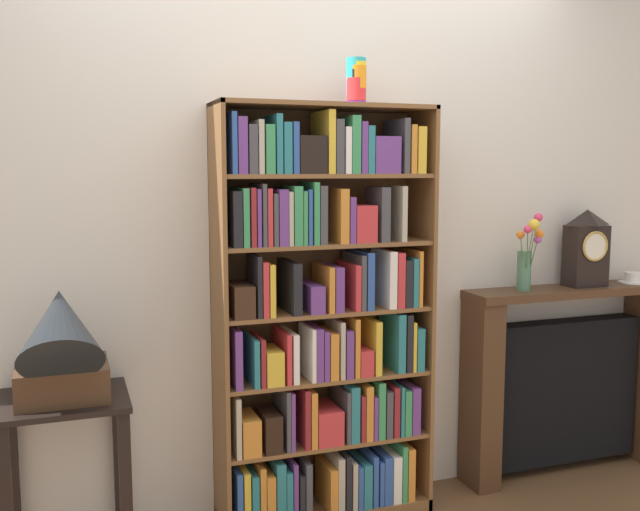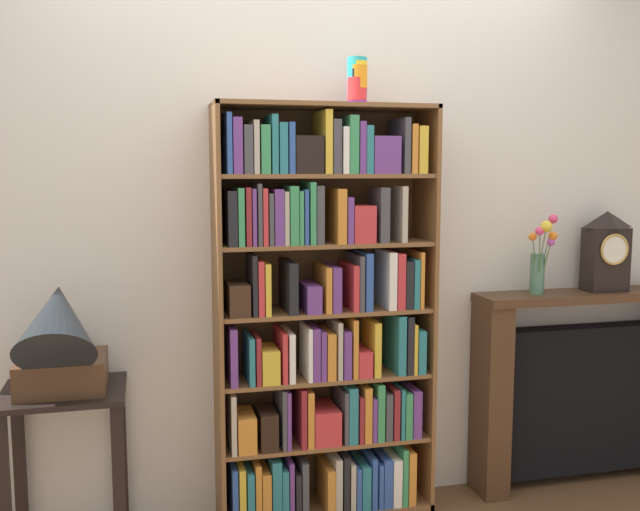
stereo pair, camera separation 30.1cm
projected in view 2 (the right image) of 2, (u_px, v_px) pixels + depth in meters
wall_back at (341, 220)px, 3.21m from camera, size 4.94×0.08×2.60m
bookshelf at (324, 329)px, 3.05m from camera, size 0.93×0.28×1.80m
cup_stack at (357, 81)px, 2.95m from camera, size 0.08×0.08×0.19m
side_table_left at (66, 438)px, 2.79m from camera, size 0.47×0.41×0.68m
gramophone at (59, 338)px, 2.67m from camera, size 0.33×0.47×0.51m
fireplace_mantel at (582, 388)px, 3.47m from camera, size 1.12×0.23×0.95m
mantel_clock at (606, 251)px, 3.38m from camera, size 0.20×0.13×0.38m
flower_vase at (540, 259)px, 3.28m from camera, size 0.16×0.14×0.37m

